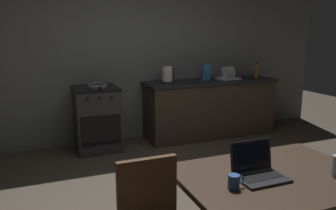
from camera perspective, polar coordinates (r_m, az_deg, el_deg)
ground_plane at (r=3.37m, az=3.83°, el=-16.94°), size 12.00×12.00×0.00m
back_wall at (r=5.21m, az=-4.09°, el=8.93°), size 6.40×0.10×2.68m
kitchen_counter at (r=5.41m, az=7.25°, el=-0.50°), size 2.16×0.64×0.91m
stove_oven at (r=4.81m, az=-12.13°, el=-2.31°), size 0.60×0.62×0.91m
dining_table at (r=2.40m, az=17.79°, el=-12.84°), size 1.26×0.91×0.71m
laptop at (r=2.29m, az=15.26°, el=-10.86°), size 0.32×0.26×0.23m
electric_kettle at (r=5.00m, az=-0.09°, el=5.22°), size 0.19×0.17×0.25m
bottle at (r=5.72m, az=14.99°, el=5.71°), size 0.07×0.07×0.26m
frying_pan at (r=4.70m, az=-11.97°, el=3.32°), size 0.27×0.44×0.05m
coffee_mug at (r=2.11m, az=11.30°, el=-12.81°), size 0.11×0.07×0.09m
cereal_box at (r=5.30m, az=6.62°, el=5.62°), size 0.13×0.05×0.26m
dish_rack at (r=5.48m, az=10.29°, el=4.88°), size 0.34×0.26×0.21m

